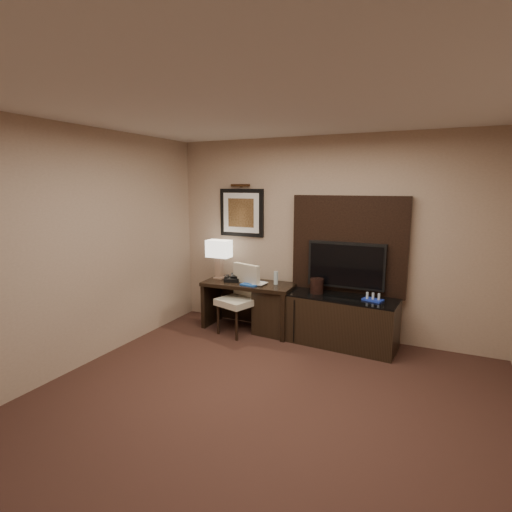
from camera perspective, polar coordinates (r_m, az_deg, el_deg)
The scene contains 18 objects.
floor at distance 3.73m, azimuth -1.36°, elevation -23.31°, with size 4.50×5.00×0.01m, color #341D17.
ceiling at distance 3.19m, azimuth -1.58°, elevation 21.88°, with size 4.50×5.00×0.01m, color silver.
wall_back at distance 5.51m, azimuth 10.21°, elevation 2.62°, with size 4.50×0.01×2.70m, color tan.
wall_left at distance 4.64m, azimuth -27.19°, elevation 0.29°, with size 0.01×5.00×2.70m, color tan.
desk at distance 5.75m, azimuth -1.04°, elevation -7.17°, with size 1.29×0.55×0.69m, color black.
credenza at distance 5.40m, azimuth 9.53°, elevation -8.72°, with size 1.88×0.52×0.65m, color black.
tv_wall_panel at distance 5.40m, azimuth 13.09°, elevation 1.51°, with size 1.50×0.12×1.30m, color black.
tv at distance 5.34m, azimuth 12.76°, elevation -1.29°, with size 1.00×0.08×0.60m, color black.
artwork at distance 5.93m, azimuth -2.05°, elevation 6.20°, with size 0.70×0.04×0.70m, color black.
picture_light at distance 5.88m, azimuth -2.25°, elevation 10.06°, with size 0.04×0.04×0.30m, color #422815.
desk_chair at distance 5.55m, azimuth -2.81°, elevation -6.44°, with size 0.45×0.52×0.95m, color beige, non-canonical shape.
table_lamp at distance 5.89m, azimuth -5.29°, elevation -0.48°, with size 0.35×0.20×0.57m, color #96745D, non-canonical shape.
desk_phone at distance 5.74m, azimuth -3.42°, elevation -3.11°, with size 0.21×0.19×0.10m, color black, non-canonical shape.
blue_folder at distance 5.57m, azimuth -0.46°, elevation -3.94°, with size 0.23×0.31×0.02m, color #1848A1.
book at distance 5.56m, azimuth -0.21°, elevation -2.91°, with size 0.16×0.02×0.22m, color tan.
water_bottle at distance 5.55m, azimuth 2.86°, elevation -3.15°, with size 0.06×0.06×0.18m, color #AFC2C7.
ice_bucket at distance 5.32m, azimuth 8.68°, elevation -4.22°, with size 0.18×0.18×0.20m, color black.
minibar_tray at distance 5.14m, azimuth 16.37°, elevation -5.68°, with size 0.24×0.14×0.09m, color #192FA8, non-canonical shape.
Camera 1 is at (1.39, -2.79, 2.05)m, focal length 28.00 mm.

